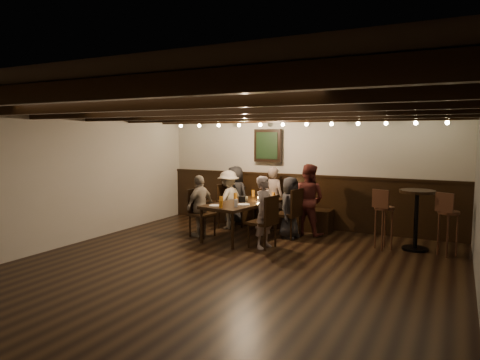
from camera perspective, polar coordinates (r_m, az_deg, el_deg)
The scene contains 27 objects.
room at distance 8.21m, azimuth 3.72°, elevation -0.34°, with size 7.00×7.00×7.00m.
dining_table at distance 8.29m, azimuth 0.63°, elevation -3.33°, with size 1.11×1.94×0.69m.
chair_left_near at distance 9.13m, azimuth -1.41°, elevation -4.66°, with size 0.49×0.49×0.94m.
chair_left_far at distance 8.45m, azimuth -5.16°, elevation -5.58°, with size 0.48×0.48×0.93m.
chair_right_near at distance 8.35m, azimuth 6.48°, elevation -5.68°, with size 0.50×0.50×0.96m.
chair_right_far at distance 7.60m, azimuth 3.08°, elevation -6.88°, with size 0.49×0.49×0.93m.
person_bench_left at distance 9.53m, azimuth -0.62°, elevation -2.02°, with size 0.63×0.41×1.29m, color black.
person_bench_centre at distance 9.15m, azimuth 4.46°, elevation -2.31°, with size 0.48×0.31×1.31m, color slate.
person_bench_right at distance 8.58m, azimuth 9.05°, elevation -2.58°, with size 0.69×0.54×1.42m, color #56221D.
person_left_near at distance 9.10m, azimuth -1.57°, elevation -2.60°, with size 0.80×0.46×1.23m, color #A59D8C.
person_left_far at distance 8.41m, azimuth -5.33°, elevation -3.43°, with size 0.71×0.29×1.21m, color gray.
person_right_near at distance 8.28m, azimuth 6.68°, elevation -3.67°, with size 0.58×0.38×1.19m, color black.
person_right_far at distance 7.51m, azimuth 3.29°, elevation -4.30°, with size 0.46×0.30×1.27m, color gray.
pint_a at distance 9.00m, azimuth 1.77°, elevation -1.78°, with size 0.07×0.07×0.14m, color #BF7219.
pint_b at distance 8.67m, azimuth 4.48°, elevation -2.10°, with size 0.07×0.07×0.14m, color #BF7219.
pint_c at distance 8.53m, azimuth -0.62°, elevation -2.21°, with size 0.07×0.07×0.14m, color #BF7219.
pint_d at distance 8.27m, azimuth 3.13°, elevation -2.48°, with size 0.07×0.07×0.14m, color silver.
pint_e at distance 8.05m, azimuth -2.52°, elevation -2.71°, with size 0.07×0.07×0.14m, color #BF7219.
pint_f at distance 7.72m, azimuth -0.55°, elevation -3.08°, with size 0.07×0.07×0.14m, color silver.
pint_g at distance 7.61m, azimuth -2.58°, elevation -3.22°, with size 0.07×0.07×0.14m, color #BF7219.
plate_near at distance 7.83m, azimuth -3.26°, elevation -3.43°, with size 0.24×0.24×0.01m, color white.
plate_far at distance 7.94m, azimuth 0.42°, elevation -3.29°, with size 0.24×0.24×0.01m, color white.
condiment_caddy at distance 8.24m, azimuth 0.42°, elevation -2.58°, with size 0.15×0.10×0.12m, color black.
candle at distance 8.46m, azimuth 2.47°, elevation -2.60°, with size 0.05×0.05×0.05m, color beige.
high_top_table at distance 7.95m, azimuth 22.47°, elevation -3.81°, with size 0.59×0.59×1.04m.
bar_stool_left at distance 7.85m, azimuth 18.59°, elevation -5.95°, with size 0.36×0.37×1.06m.
bar_stool_right at distance 7.82m, azimuth 25.94°, elevation -6.29°, with size 0.37×0.39×1.06m.
Camera 1 is at (2.96, -5.27, 1.98)m, focal length 32.00 mm.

